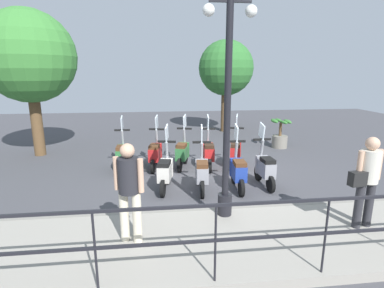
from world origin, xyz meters
name	(u,v)px	position (x,y,z in m)	size (l,w,h in m)	color
ground_plane	(211,178)	(0.00, 0.00, 0.00)	(28.00, 28.00, 0.00)	#424247
promenade_walkway	(246,238)	(-3.15, 0.00, 0.07)	(2.20, 20.00, 0.15)	gray
fence_railing	(273,224)	(-4.20, 0.00, 0.90)	(0.04, 16.03, 1.07)	black
lamp_post_near	(227,120)	(-2.40, 0.19, 1.95)	(0.26, 0.90, 4.08)	black
pedestrian_with_bag	(367,176)	(-3.13, -2.05, 1.08)	(0.37, 0.64, 1.59)	#28282D
pedestrian_distant	(129,186)	(-3.12, 1.86, 1.08)	(0.42, 0.46, 1.59)	beige
tree_large	(29,57)	(2.95, 5.40, 3.22)	(2.93, 2.93, 4.71)	brown
tree_distant	(226,69)	(6.38, -1.80, 2.92)	(2.51, 2.51, 4.20)	brown
potted_palm	(280,136)	(2.97, -3.13, 0.45)	(1.06, 0.66, 1.05)	slate
scooter_near_0	(265,168)	(-0.74, -1.19, 0.48)	(1.23, 0.44, 1.54)	black
scooter_near_1	(238,170)	(-0.88, -0.48, 0.48)	(1.23, 0.44, 1.54)	black
scooter_near_2	(202,172)	(-0.87, 0.39, 0.48)	(1.23, 0.44, 1.54)	black
scooter_near_3	(165,171)	(-0.71, 1.24, 0.48)	(1.22, 0.48, 1.54)	black
scooter_far_0	(236,151)	(0.85, -0.87, 0.48)	(1.20, 0.54, 1.54)	black
scooter_far_1	(209,152)	(0.83, -0.06, 0.48)	(1.23, 0.44, 1.54)	black
scooter_far_2	(183,152)	(0.96, 0.69, 0.48)	(1.20, 0.54, 1.54)	black
scooter_far_3	(155,153)	(0.94, 1.48, 0.48)	(1.22, 0.48, 1.54)	black
scooter_far_4	(122,154)	(0.91, 2.42, 0.48)	(1.23, 0.44, 1.54)	black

